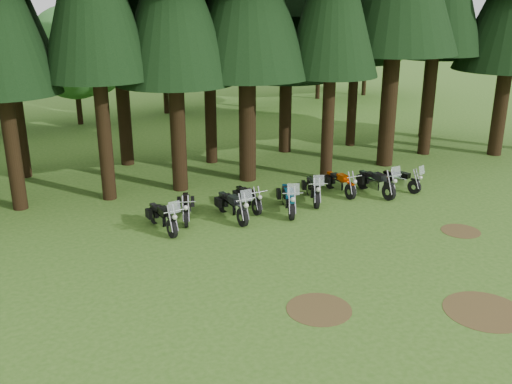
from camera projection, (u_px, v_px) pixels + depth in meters
ground at (366, 260)px, 18.42m from camera, size 120.00×120.00×0.00m
decid_3 at (79, 55)px, 36.56m from camera, size 6.12×5.95×7.65m
decid_4 at (168, 52)px, 40.16m from camera, size 5.93×5.76×7.41m
decid_5 at (258, 23)px, 41.74m from camera, size 8.45×8.21×10.56m
decid_6 at (324, 34)px, 45.83m from camera, size 7.06×6.86×8.82m
decid_7 at (373, 20)px, 47.20m from camera, size 8.44×8.20×10.55m
dirt_patch_0 at (319, 309)px, 15.50m from camera, size 1.80×1.80×0.01m
dirt_patch_1 at (461, 231)px, 20.66m from camera, size 1.40×1.40×0.01m
dirt_patch_2 at (485, 311)px, 15.40m from camera, size 2.20×2.20×0.01m
motorcycle_0 at (163, 218)px, 20.58m from camera, size 0.59×2.30×1.44m
motorcycle_1 at (186, 208)px, 21.64m from camera, size 0.83×2.16×0.91m
motorcycle_2 at (233, 207)px, 21.63m from camera, size 0.50×2.42×1.52m
motorcycle_3 at (248, 199)px, 22.69m from camera, size 0.33×2.12×0.86m
motorcycle_4 at (288, 200)px, 22.35m from camera, size 1.11×2.41×1.55m
motorcycle_5 at (313, 190)px, 23.51m from camera, size 1.09×2.31×1.49m
motorcycle_6 at (340, 184)px, 24.45m from camera, size 0.31×2.22×0.90m
motorcycle_7 at (376, 183)px, 24.34m from camera, size 0.51×2.45×1.54m
motorcycle_8 at (400, 180)px, 24.95m from camera, size 0.92×2.02×1.30m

